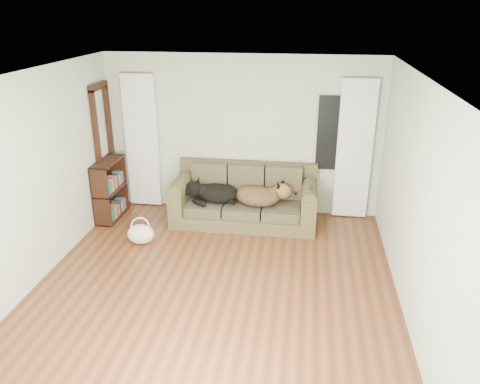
# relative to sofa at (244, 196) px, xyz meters

# --- Properties ---
(floor) EXTENTS (5.00, 5.00, 0.00)m
(floor) POSITION_rel_sofa_xyz_m (-0.10, -1.98, -0.45)
(floor) COLOR #4B2615
(floor) RESTS_ON ground
(ceiling) EXTENTS (5.00, 5.00, 0.00)m
(ceiling) POSITION_rel_sofa_xyz_m (-0.10, -1.98, 2.15)
(ceiling) COLOR white
(ceiling) RESTS_ON ground
(wall_back) EXTENTS (4.50, 0.04, 2.60)m
(wall_back) POSITION_rel_sofa_xyz_m (-0.10, 0.52, 0.85)
(wall_back) COLOR #AEB9A8
(wall_back) RESTS_ON ground
(wall_left) EXTENTS (0.04, 5.00, 2.60)m
(wall_left) POSITION_rel_sofa_xyz_m (-2.35, -1.98, 0.85)
(wall_left) COLOR #AEB9A8
(wall_left) RESTS_ON ground
(wall_right) EXTENTS (0.04, 5.00, 2.60)m
(wall_right) POSITION_rel_sofa_xyz_m (2.15, -1.98, 0.85)
(wall_right) COLOR #AEB9A8
(wall_right) RESTS_ON ground
(curtain_left) EXTENTS (0.55, 0.08, 2.25)m
(curtain_left) POSITION_rel_sofa_xyz_m (-1.80, 0.44, 0.70)
(curtain_left) COLOR white
(curtain_left) RESTS_ON ground
(curtain_right) EXTENTS (0.55, 0.08, 2.25)m
(curtain_right) POSITION_rel_sofa_xyz_m (1.70, 0.44, 0.70)
(curtain_right) COLOR white
(curtain_right) RESTS_ON ground
(window_pane) EXTENTS (0.50, 0.03, 1.20)m
(window_pane) POSITION_rel_sofa_xyz_m (1.35, 0.50, 0.95)
(window_pane) COLOR black
(window_pane) RESTS_ON wall_back
(door_casing) EXTENTS (0.07, 0.60, 2.10)m
(door_casing) POSITION_rel_sofa_xyz_m (-2.30, 0.07, 0.60)
(door_casing) COLOR black
(door_casing) RESTS_ON ground
(sofa) EXTENTS (2.29, 0.99, 0.94)m
(sofa) POSITION_rel_sofa_xyz_m (0.00, 0.00, 0.00)
(sofa) COLOR #2D2A18
(sofa) RESTS_ON floor
(dog_black_lab) EXTENTS (0.79, 0.64, 0.29)m
(dog_black_lab) POSITION_rel_sofa_xyz_m (-0.48, -0.05, 0.03)
(dog_black_lab) COLOR black
(dog_black_lab) RESTS_ON sofa
(dog_shepherd) EXTENTS (0.78, 0.61, 0.32)m
(dog_shepherd) POSITION_rel_sofa_xyz_m (0.27, -0.07, 0.04)
(dog_shepherd) COLOR black
(dog_shepherd) RESTS_ON sofa
(tv_remote) EXTENTS (0.06, 0.18, 0.02)m
(tv_remote) POSITION_rel_sofa_xyz_m (1.04, -0.19, 0.28)
(tv_remote) COLOR black
(tv_remote) RESTS_ON sofa
(tote_bag) EXTENTS (0.43, 0.35, 0.29)m
(tote_bag) POSITION_rel_sofa_xyz_m (-1.41, -0.95, -0.29)
(tote_bag) COLOR beige
(tote_bag) RESTS_ON floor
(bookshelf) EXTENTS (0.38, 0.81, 0.98)m
(bookshelf) POSITION_rel_sofa_xyz_m (-2.19, -0.14, 0.05)
(bookshelf) COLOR black
(bookshelf) RESTS_ON floor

